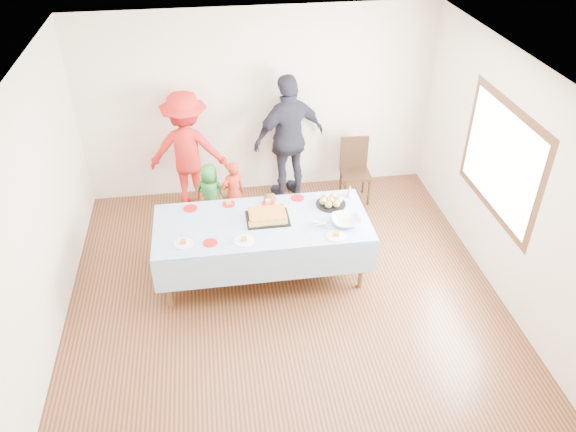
% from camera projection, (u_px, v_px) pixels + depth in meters
% --- Properties ---
extents(ground, '(5.00, 5.00, 0.00)m').
position_uv_depth(ground, '(285.00, 295.00, 6.64)').
color(ground, '#452213').
rests_on(ground, ground).
extents(room_walls, '(5.04, 5.04, 2.72)m').
position_uv_depth(room_walls, '(289.00, 163.00, 5.65)').
color(room_walls, beige).
rests_on(room_walls, ground).
extents(party_table, '(2.50, 1.10, 0.78)m').
position_uv_depth(party_table, '(262.00, 226.00, 6.55)').
color(party_table, '#58341E').
rests_on(party_table, ground).
extents(birthday_cake, '(0.50, 0.39, 0.09)m').
position_uv_depth(birthday_cake, '(268.00, 216.00, 6.55)').
color(birthday_cake, black).
rests_on(birthday_cake, party_table).
extents(rolls_tray, '(0.36, 0.36, 0.11)m').
position_uv_depth(rolls_tray, '(331.00, 202.00, 6.80)').
color(rolls_tray, black).
rests_on(rolls_tray, party_table).
extents(punch_bowl, '(0.34, 0.34, 0.08)m').
position_uv_depth(punch_bowl, '(346.00, 221.00, 6.47)').
color(punch_bowl, silver).
rests_on(punch_bowl, party_table).
extents(party_hat, '(0.09, 0.09, 0.16)m').
position_uv_depth(party_hat, '(350.00, 191.00, 6.94)').
color(party_hat, white).
rests_on(party_hat, party_table).
extents(fork_pile, '(0.24, 0.18, 0.07)m').
position_uv_depth(fork_pile, '(321.00, 224.00, 6.43)').
color(fork_pile, white).
rests_on(fork_pile, party_table).
extents(plate_red_far_a, '(0.17, 0.17, 0.01)m').
position_uv_depth(plate_red_far_a, '(190.00, 208.00, 6.75)').
color(plate_red_far_a, red).
rests_on(plate_red_far_a, party_table).
extents(plate_red_far_b, '(0.16, 0.16, 0.01)m').
position_uv_depth(plate_red_far_b, '(229.00, 204.00, 6.83)').
color(plate_red_far_b, red).
rests_on(plate_red_far_b, party_table).
extents(plate_red_far_c, '(0.16, 0.16, 0.01)m').
position_uv_depth(plate_red_far_c, '(268.00, 203.00, 6.84)').
color(plate_red_far_c, red).
rests_on(plate_red_far_c, party_table).
extents(plate_red_far_d, '(0.16, 0.16, 0.01)m').
position_uv_depth(plate_red_far_d, '(298.00, 198.00, 6.94)').
color(plate_red_far_d, red).
rests_on(plate_red_far_d, party_table).
extents(plate_red_near, '(0.16, 0.16, 0.01)m').
position_uv_depth(plate_red_near, '(210.00, 243.00, 6.18)').
color(plate_red_near, red).
rests_on(plate_red_near, party_table).
extents(plate_white_left, '(0.21, 0.21, 0.01)m').
position_uv_depth(plate_white_left, '(183.00, 244.00, 6.17)').
color(plate_white_left, white).
rests_on(plate_white_left, party_table).
extents(plate_white_mid, '(0.23, 0.23, 0.01)m').
position_uv_depth(plate_white_mid, '(244.00, 241.00, 6.21)').
color(plate_white_mid, white).
rests_on(plate_white_mid, party_table).
extents(plate_white_right, '(0.22, 0.22, 0.01)m').
position_uv_depth(plate_white_right, '(336.00, 236.00, 6.28)').
color(plate_white_right, white).
rests_on(plate_white_right, party_table).
extents(dining_chair, '(0.42, 0.42, 0.94)m').
position_uv_depth(dining_chair, '(355.00, 166.00, 8.14)').
color(dining_chair, black).
rests_on(dining_chair, ground).
extents(toddler_left, '(0.41, 0.35, 0.96)m').
position_uv_depth(toddler_left, '(233.00, 193.00, 7.61)').
color(toddler_left, '#B52B16').
rests_on(toddler_left, ground).
extents(toddler_mid, '(0.51, 0.42, 0.90)m').
position_uv_depth(toddler_mid, '(211.00, 195.00, 7.63)').
color(toddler_mid, '#2A7E2D').
rests_on(toddler_mid, ground).
extents(toddler_right, '(0.50, 0.45, 0.85)m').
position_uv_depth(toddler_right, '(269.00, 223.00, 7.13)').
color(toddler_right, '#A97B4F').
rests_on(toddler_right, ground).
extents(adult_left, '(1.18, 0.78, 1.72)m').
position_uv_depth(adult_left, '(188.00, 150.00, 7.82)').
color(adult_left, red).
rests_on(adult_left, ground).
extents(adult_right, '(1.19, 0.82, 1.87)m').
position_uv_depth(adult_right, '(289.00, 138.00, 7.96)').
color(adult_right, '#252532').
rests_on(adult_right, ground).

